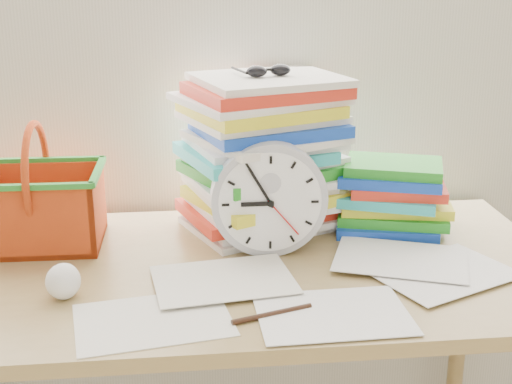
{
  "coord_description": "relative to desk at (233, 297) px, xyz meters",
  "views": [
    {
      "loc": [
        -0.1,
        0.22,
        1.37
      ],
      "look_at": [
        0.05,
        1.6,
        0.91
      ],
      "focal_mm": 50.0,
      "sensor_mm": 36.0,
      "label": 1
    }
  ],
  "objects": [
    {
      "name": "sunglasses",
      "position": [
        0.1,
        0.21,
        0.45
      ],
      "size": [
        0.14,
        0.13,
        0.03
      ],
      "primitive_type": null,
      "rotation": [
        0.0,
        0.0,
        0.29
      ],
      "color": "black",
      "rests_on": "paper_stack"
    },
    {
      "name": "pen",
      "position": [
        0.05,
        -0.23,
        0.08
      ],
      "size": [
        0.15,
        0.06,
        0.01
      ],
      "primitive_type": "cylinder",
      "rotation": [
        0.0,
        1.57,
        0.31
      ],
      "color": "black",
      "rests_on": "desk"
    },
    {
      "name": "clock",
      "position": [
        0.08,
        0.06,
        0.2
      ],
      "size": [
        0.25,
        0.05,
        0.25
      ],
      "primitive_type": "cylinder",
      "rotation": [
        1.57,
        0.0,
        0.0
      ],
      "color": "#B2B3BB",
      "rests_on": "desk"
    },
    {
      "name": "paper_stack",
      "position": [
        0.08,
        0.21,
        0.26
      ],
      "size": [
        0.44,
        0.4,
        0.36
      ],
      "primitive_type": null,
      "rotation": [
        0.0,
        0.0,
        0.33
      ],
      "color": "white",
      "rests_on": "desk"
    },
    {
      "name": "desk",
      "position": [
        0.0,
        0.0,
        0.0
      ],
      "size": [
        1.4,
        0.7,
        0.75
      ],
      "color": "olive",
      "rests_on": "ground"
    },
    {
      "name": "basket",
      "position": [
        -0.42,
        0.17,
        0.21
      ],
      "size": [
        0.28,
        0.22,
        0.28
      ],
      "primitive_type": null,
      "rotation": [
        0.0,
        0.0,
        -0.02
      ],
      "color": "#DA4915",
      "rests_on": "desk"
    },
    {
      "name": "crumpled_ball",
      "position": [
        -0.33,
        -0.11,
        0.11
      ],
      "size": [
        0.07,
        0.07,
        0.07
      ],
      "primitive_type": "sphere",
      "color": "white",
      "rests_on": "desk"
    },
    {
      "name": "book_stack",
      "position": [
        0.39,
        0.17,
        0.16
      ],
      "size": [
        0.32,
        0.27,
        0.16
      ],
      "primitive_type": null,
      "rotation": [
        0.0,
        0.0,
        -0.22
      ],
      "color": "white",
      "rests_on": "desk"
    },
    {
      "name": "scattered_papers",
      "position": [
        0.0,
        0.0,
        0.08
      ],
      "size": [
        1.26,
        0.42,
        0.02
      ],
      "primitive_type": null,
      "color": "white",
      "rests_on": "desk"
    }
  ]
}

